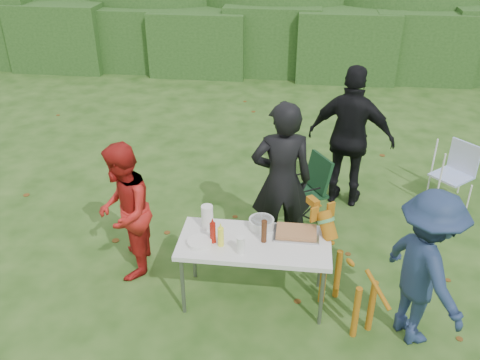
# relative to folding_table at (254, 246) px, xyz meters

# --- Properties ---
(ground) EXTENTS (80.00, 80.00, 0.00)m
(ground) POSITION_rel_folding_table_xyz_m (-0.35, -0.04, -0.69)
(ground) COLOR #1E4211
(hedge_row) EXTENTS (22.00, 1.40, 1.70)m
(hedge_row) POSITION_rel_folding_table_xyz_m (-0.35, 7.96, 0.16)
(hedge_row) COLOR #23471C
(hedge_row) RESTS_ON ground
(folding_table) EXTENTS (1.50, 0.70, 0.74)m
(folding_table) POSITION_rel_folding_table_xyz_m (0.00, 0.00, 0.00)
(folding_table) COLOR silver
(folding_table) RESTS_ON ground
(person_cook) EXTENTS (0.75, 0.56, 1.88)m
(person_cook) POSITION_rel_folding_table_xyz_m (0.21, 0.89, 0.25)
(person_cook) COLOR black
(person_cook) RESTS_ON ground
(person_red_jacket) EXTENTS (0.71, 0.84, 1.55)m
(person_red_jacket) POSITION_rel_folding_table_xyz_m (-1.42, 0.31, 0.09)
(person_red_jacket) COLOR #AB1C18
(person_red_jacket) RESTS_ON ground
(person_black_puffy) EXTENTS (1.21, 0.75, 1.92)m
(person_black_puffy) POSITION_rel_folding_table_xyz_m (1.05, 2.12, 0.27)
(person_black_puffy) COLOR black
(person_black_puffy) RESTS_ON ground
(child) EXTENTS (0.96, 1.17, 1.57)m
(child) POSITION_rel_folding_table_xyz_m (1.56, -0.30, 0.10)
(child) COLOR navy
(child) RESTS_ON ground
(dog) EXTENTS (0.95, 1.11, 1.01)m
(dog) POSITION_rel_folding_table_xyz_m (0.93, -0.13, -0.18)
(dog) COLOR #995C11
(dog) RESTS_ON ground
(camping_chair) EXTENTS (0.75, 0.75, 0.87)m
(camping_chair) POSITION_rel_folding_table_xyz_m (0.49, 1.61, -0.25)
(camping_chair) COLOR #12331B
(camping_chair) RESTS_ON ground
(lawn_chair) EXTENTS (0.70, 0.70, 0.84)m
(lawn_chair) POSITION_rel_folding_table_xyz_m (2.48, 2.31, -0.27)
(lawn_chair) COLOR #4D79E7
(lawn_chair) RESTS_ON ground
(food_tray) EXTENTS (0.45, 0.30, 0.02)m
(food_tray) POSITION_rel_folding_table_xyz_m (0.41, 0.16, 0.06)
(food_tray) COLOR #B7B7BA
(food_tray) RESTS_ON folding_table
(focaccia_bread) EXTENTS (0.40, 0.26, 0.04)m
(focaccia_bread) POSITION_rel_folding_table_xyz_m (0.41, 0.16, 0.09)
(focaccia_bread) COLOR #AD7445
(focaccia_bread) RESTS_ON food_tray
(mustard_bottle) EXTENTS (0.06, 0.06, 0.20)m
(mustard_bottle) POSITION_rel_folding_table_xyz_m (-0.32, -0.11, 0.15)
(mustard_bottle) COLOR #FDFF35
(mustard_bottle) RESTS_ON folding_table
(ketchup_bottle) EXTENTS (0.06, 0.06, 0.22)m
(ketchup_bottle) POSITION_rel_folding_table_xyz_m (-0.40, -0.06, 0.16)
(ketchup_bottle) COLOR maroon
(ketchup_bottle) RESTS_ON folding_table
(beer_bottle) EXTENTS (0.06, 0.06, 0.24)m
(beer_bottle) POSITION_rel_folding_table_xyz_m (0.09, 0.01, 0.17)
(beer_bottle) COLOR #47230F
(beer_bottle) RESTS_ON folding_table
(paper_towel_roll) EXTENTS (0.12, 0.12, 0.26)m
(paper_towel_roll) POSITION_rel_folding_table_xyz_m (-0.50, 0.17, 0.18)
(paper_towel_roll) COLOR white
(paper_towel_roll) RESTS_ON folding_table
(cup_stack) EXTENTS (0.08, 0.08, 0.18)m
(cup_stack) POSITION_rel_folding_table_xyz_m (-0.11, -0.20, 0.14)
(cup_stack) COLOR white
(cup_stack) RESTS_ON folding_table
(pasta_bowl) EXTENTS (0.26, 0.26, 0.10)m
(pasta_bowl) POSITION_rel_folding_table_xyz_m (0.05, 0.25, 0.10)
(pasta_bowl) COLOR silver
(pasta_bowl) RESTS_ON folding_table
(plate_stack) EXTENTS (0.24, 0.24, 0.05)m
(plate_stack) POSITION_rel_folding_table_xyz_m (-0.53, -0.12, 0.08)
(plate_stack) COLOR white
(plate_stack) RESTS_ON folding_table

